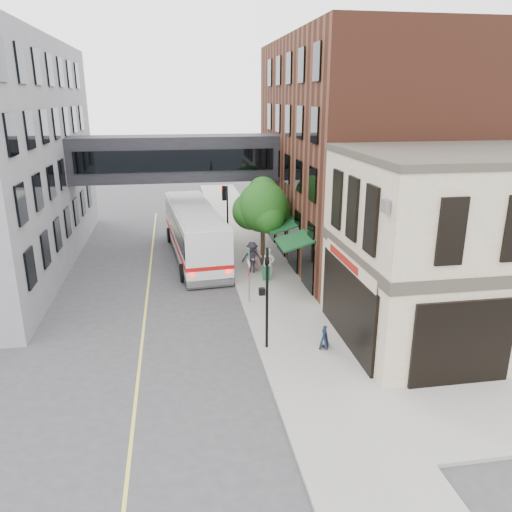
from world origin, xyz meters
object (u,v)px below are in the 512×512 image
object	(u,v)px
sandwich_board	(324,338)
bus	(194,230)
pedestrian_a	(269,264)
pedestrian_c	(252,257)
newspaper_box	(267,273)
pedestrian_b	(255,257)

from	to	relation	value
sandwich_board	bus	bearing A→B (deg)	133.01
pedestrian_a	pedestrian_c	size ratio (longest dim) A/B	0.99
sandwich_board	newspaper_box	bearing A→B (deg)	120.24
pedestrian_b	newspaper_box	distance (m)	1.71
pedestrian_c	sandwich_board	world-z (taller)	pedestrian_c
pedestrian_a	pedestrian_c	distance (m)	1.65
bus	pedestrian_c	distance (m)	5.35
bus	sandwich_board	world-z (taller)	bus
bus	pedestrian_a	distance (m)	6.96
pedestrian_b	newspaper_box	bearing A→B (deg)	-64.99
pedestrian_a	pedestrian_b	size ratio (longest dim) A/B	1.08
pedestrian_a	pedestrian_c	world-z (taller)	pedestrian_c
pedestrian_b	pedestrian_a	bearing A→B (deg)	-61.57
pedestrian_c	bus	bearing A→B (deg)	144.25
pedestrian_c	sandwich_board	bearing A→B (deg)	-65.50
newspaper_box	sandwich_board	bearing A→B (deg)	-77.91
pedestrian_a	newspaper_box	xyz separation A→B (m)	(-0.12, 0.04, -0.53)
pedestrian_a	sandwich_board	size ratio (longest dim) A/B	2.10
bus	pedestrian_a	world-z (taller)	bus
pedestrian_c	pedestrian_b	bearing A→B (deg)	52.40
pedestrian_c	newspaper_box	world-z (taller)	pedestrian_c
pedestrian_c	sandwich_board	xyz separation A→B (m)	(1.55, -10.12, -0.51)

